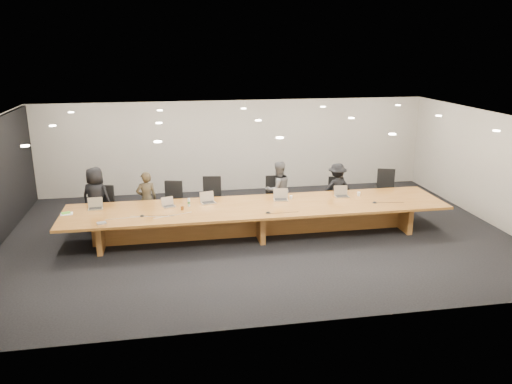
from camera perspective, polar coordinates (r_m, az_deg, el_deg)
ground at (r=12.05m, az=0.25°, el=-4.97°), size 12.00×12.00×0.00m
back_wall at (r=15.46m, az=-2.40°, el=5.27°), size 12.00×0.02×2.80m
conference_table at (r=11.86m, az=0.25°, el=-2.63°), size 9.00×1.80×0.75m
chair_far_left at (r=12.92m, az=-17.09°, el=-1.69°), size 0.66×0.66×1.07m
chair_left at (r=12.87m, az=-9.53°, el=-1.21°), size 0.66×0.66×1.08m
chair_mid_left at (r=12.98m, az=-5.08°, el=-0.77°), size 0.66×0.66×1.14m
chair_mid_right at (r=13.05m, az=2.24°, el=-0.64°), size 0.62×0.62×1.13m
chair_right at (r=13.61m, az=9.06°, el=-0.42°), size 0.64×0.64×0.99m
chair_far_right at (r=14.15m, az=14.61°, el=0.22°), size 0.74×0.74×1.14m
person_a at (r=12.92m, az=-17.80°, el=-0.64°), size 0.89×0.74×1.55m
person_b at (r=12.73m, az=-12.38°, el=-0.80°), size 0.57×0.43×1.41m
person_c at (r=13.08m, az=2.54°, el=0.27°), size 0.86×0.74×1.51m
person_d at (r=13.58m, az=9.23°, el=0.40°), size 0.91×0.54×1.38m
laptop_a at (r=12.09m, az=-17.92°, el=-1.29°), size 0.35×0.27×0.26m
laptop_b at (r=11.85m, az=-9.93°, el=-1.16°), size 0.34×0.30×0.23m
laptop_c at (r=12.00m, az=-5.48°, el=-0.66°), size 0.39×0.32×0.27m
laptop_d at (r=12.18m, az=2.86°, el=-0.32°), size 0.38×0.30×0.28m
laptop_e at (r=12.62m, az=9.80°, el=0.05°), size 0.36×0.27×0.27m
water_bottle at (r=11.82m, az=-7.68°, el=-1.20°), size 0.08×0.08×0.19m
amber_mug at (r=11.61m, az=-8.43°, el=-1.82°), size 0.09×0.09×0.09m
paper_cup_near at (r=12.33m, az=4.03°, el=-0.60°), size 0.08×0.08×0.08m
paper_cup_far at (r=12.80m, az=11.66°, el=-0.22°), size 0.11×0.11×0.10m
notepad at (r=11.98m, az=-20.82°, el=-2.35°), size 0.28×0.24×0.02m
lime_gadget at (r=11.99m, az=-20.89°, el=-2.24°), size 0.21×0.16×0.03m
av_box at (r=11.12m, az=-17.24°, el=-3.41°), size 0.22×0.19×0.03m
mic_left at (r=11.36m, az=-12.90°, el=-2.64°), size 0.14×0.14×0.03m
mic_center at (r=11.28m, az=1.39°, el=-2.34°), size 0.14×0.14×0.03m
mic_right at (r=12.33m, az=13.41°, el=-1.14°), size 0.15×0.15×0.03m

